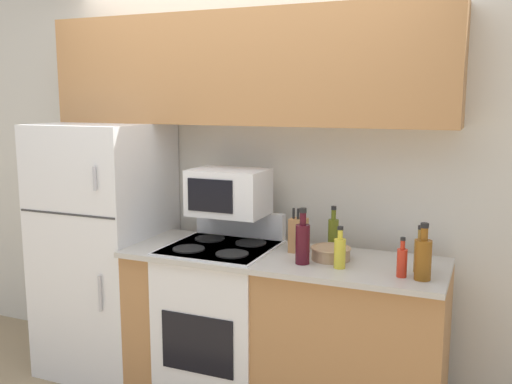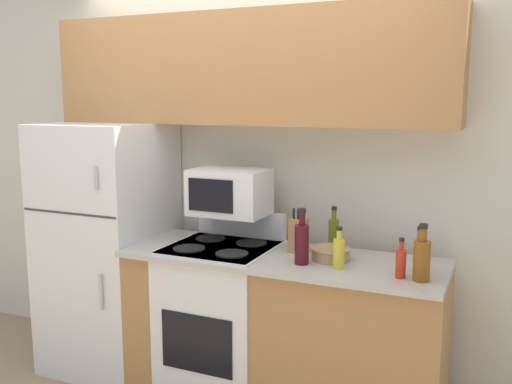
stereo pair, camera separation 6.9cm
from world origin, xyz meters
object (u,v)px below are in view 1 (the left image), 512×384
object	(u,v)px
refrigerator	(106,248)
bottle_vinegar	(420,254)
stove	(221,319)
bowl	(331,253)
knife_block	(298,235)
bottle_hot_sauce	(402,261)
microwave	(229,192)
bottle_whiskey	(423,258)
bottle_cooking_spray	(340,252)
bottle_wine_red	(303,242)
bottle_olive_oil	(333,233)

from	to	relation	value
refrigerator	bottle_vinegar	bearing A→B (deg)	-2.68
stove	bowl	world-z (taller)	stove
knife_block	bottle_hot_sauce	bearing A→B (deg)	-21.19
knife_block	bottle_hot_sauce	world-z (taller)	knife_block
microwave	bottle_hot_sauce	world-z (taller)	microwave
microwave	bottle_hot_sauce	distance (m)	1.13
knife_block	bottle_vinegar	size ratio (longest dim) A/B	1.06
bottle_whiskey	microwave	bearing A→B (deg)	166.48
refrigerator	bottle_whiskey	world-z (taller)	refrigerator
stove	bottle_whiskey	world-z (taller)	bottle_whiskey
bottle_whiskey	bottle_cooking_spray	xyz separation A→B (m)	(-0.42, 0.03, -0.02)
microwave	bottle_cooking_spray	world-z (taller)	microwave
bottle_vinegar	bowl	bearing A→B (deg)	174.61
bowl	bottle_vinegar	distance (m)	0.48
bottle_wine_red	bottle_whiskey	xyz separation A→B (m)	(0.62, -0.03, -0.01)
microwave	bottle_vinegar	distance (m)	1.17
bottle_cooking_spray	bottle_wine_red	bearing A→B (deg)	179.67
bottle_wine_red	bottle_hot_sauce	size ratio (longest dim) A/B	1.50
bowl	bottle_olive_oil	bearing A→B (deg)	101.50
bottle_hot_sauce	bottle_whiskey	world-z (taller)	bottle_whiskey
knife_block	bottle_wine_red	world-z (taller)	bottle_wine_red
refrigerator	knife_block	xyz separation A→B (m)	(1.32, 0.03, 0.21)
bottle_whiskey	bottle_vinegar	world-z (taller)	bottle_whiskey
refrigerator	stove	xyz separation A→B (m)	(0.88, -0.07, -0.33)
stove	bottle_olive_oil	world-z (taller)	bottle_olive_oil
bowl	bottle_vinegar	bearing A→B (deg)	-5.39
knife_block	bottle_wine_red	xyz separation A→B (m)	(0.09, -0.21, 0.02)
microwave	knife_block	size ratio (longest dim) A/B	1.76
bottle_wine_red	bottle_cooking_spray	xyz separation A→B (m)	(0.20, -0.00, -0.03)
bottle_wine_red	bottle_hot_sauce	world-z (taller)	bottle_wine_red
knife_block	bottle_wine_red	size ratio (longest dim) A/B	0.85
knife_block	bottle_whiskey	bearing A→B (deg)	-18.85
microwave	bottle_wine_red	xyz separation A→B (m)	(0.55, -0.25, -0.19)
bottle_olive_oil	knife_block	bearing A→B (deg)	-148.87
bowl	bottle_hot_sauce	size ratio (longest dim) A/B	1.10
bottle_hot_sauce	knife_block	bearing A→B (deg)	158.81
refrigerator	knife_block	size ratio (longest dim) A/B	6.40
bottle_olive_oil	microwave	bearing A→B (deg)	-173.76
stove	bottle_vinegar	world-z (taller)	bottle_vinegar
refrigerator	bowl	size ratio (longest dim) A/B	7.39
microwave	knife_block	bearing A→B (deg)	-4.66
microwave	bottle_olive_oil	distance (m)	0.67
bottle_olive_oil	bottle_vinegar	world-z (taller)	bottle_olive_oil
knife_block	bottle_olive_oil	size ratio (longest dim) A/B	0.98
refrigerator	microwave	distance (m)	0.97
stove	bottle_olive_oil	size ratio (longest dim) A/B	4.19
refrigerator	bottle_cooking_spray	world-z (taller)	refrigerator
bowl	bottle_hot_sauce	distance (m)	0.43
bottle_hot_sauce	bottle_vinegar	world-z (taller)	bottle_vinegar
microwave	bottle_wine_red	world-z (taller)	microwave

